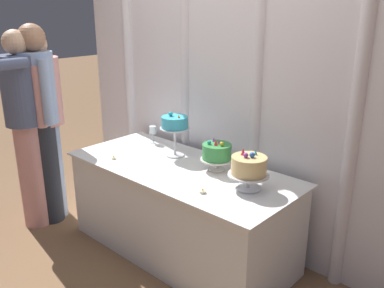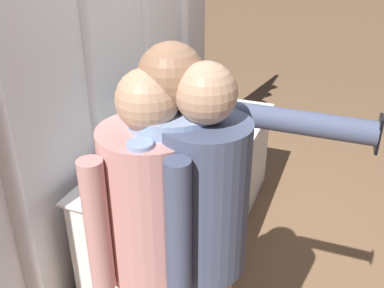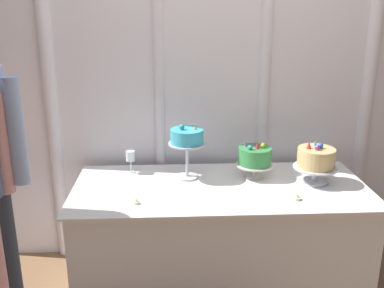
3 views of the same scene
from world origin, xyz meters
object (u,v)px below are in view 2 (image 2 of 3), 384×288
(wine_glass, at_px, (111,162))
(guest_man_pink_jacket, at_px, (175,239))
(guest_man_dark_suit, at_px, (155,260))
(cake_display_center, at_px, (182,109))
(cake_table, at_px, (189,188))
(guest_girl_blue_dress, at_px, (206,257))
(cake_display_rightmost, at_px, (213,92))
(tealight_near_left, at_px, (237,123))
(tealight_far_left, at_px, (194,187))
(cake_display_leftmost, at_px, (154,116))

(wine_glass, distance_m, guest_man_pink_jacket, 0.97)
(guest_man_dark_suit, bearing_deg, cake_display_center, 18.52)
(cake_table, distance_m, guest_man_dark_suit, 1.48)
(cake_display_center, bearing_deg, guest_man_dark_suit, -161.48)
(guest_girl_blue_dress, bearing_deg, guest_man_dark_suit, 102.60)
(cake_display_rightmost, height_order, tealight_near_left, cake_display_rightmost)
(tealight_near_left, distance_m, guest_girl_blue_dress, 1.74)
(tealight_near_left, bearing_deg, wine_glass, 154.44)
(cake_table, relative_size, tealight_far_left, 50.89)
(cake_display_rightmost, height_order, guest_man_dark_suit, guest_man_dark_suit)
(guest_man_dark_suit, bearing_deg, guest_man_pink_jacket, -38.28)
(cake_table, height_order, cake_display_leftmost, cake_display_leftmost)
(guest_man_dark_suit, height_order, guest_man_pink_jacket, guest_man_pink_jacket)
(guest_man_pink_jacket, bearing_deg, guest_girl_blue_dress, -101.17)
(cake_display_leftmost, distance_m, guest_man_pink_jacket, 1.19)
(cake_table, xyz_separation_m, tealight_near_left, (0.42, -0.23, 0.37))
(wine_glass, relative_size, guest_man_pink_jacket, 0.09)
(guest_man_pink_jacket, relative_size, guest_girl_blue_dress, 1.02)
(tealight_near_left, height_order, guest_girl_blue_dress, guest_girl_blue_dress)
(cake_display_center, height_order, tealight_near_left, cake_display_center)
(cake_display_center, distance_m, tealight_near_left, 0.43)
(cake_table, distance_m, cake_display_center, 0.57)
(cake_display_rightmost, distance_m, wine_glass, 1.21)
(tealight_near_left, relative_size, guest_girl_blue_dress, 0.03)
(wine_glass, xyz_separation_m, guest_man_pink_jacket, (-0.66, -0.69, 0.14))
(tealight_far_left, bearing_deg, guest_man_pink_jacket, -164.83)
(cake_display_rightmost, relative_size, guest_man_dark_suit, 0.16)
(cake_display_center, bearing_deg, wine_glass, 172.19)
(cake_table, xyz_separation_m, guest_man_pink_jacket, (-1.24, -0.43, 0.62))
(guest_man_pink_jacket, distance_m, guest_girl_blue_dress, 0.14)
(cake_table, bearing_deg, tealight_near_left, -28.06)
(cake_display_leftmost, distance_m, guest_man_dark_suit, 1.23)
(guest_girl_blue_dress, bearing_deg, tealight_far_left, 23.82)
(wine_glass, distance_m, guest_girl_blue_dress, 1.08)
(tealight_far_left, bearing_deg, cake_display_rightmost, 13.17)
(cake_display_leftmost, bearing_deg, cake_display_center, -1.22)
(cake_table, distance_m, cake_display_rightmost, 0.80)
(cake_display_rightmost, xyz_separation_m, tealight_near_left, (-0.18, -0.25, -0.15))
(tealight_far_left, distance_m, guest_man_dark_suit, 0.84)
(cake_display_rightmost, bearing_deg, guest_girl_blue_dress, -162.36)
(cake_display_center, height_order, wine_glass, cake_display_center)
(cake_display_leftmost, relative_size, guest_girl_blue_dress, 0.21)
(cake_display_leftmost, distance_m, tealight_near_left, 0.78)
(tealight_far_left, height_order, guest_man_pink_jacket, guest_man_pink_jacket)
(cake_display_leftmost, xyz_separation_m, tealight_far_left, (-0.31, -0.39, -0.25))
(cake_display_leftmost, relative_size, guest_man_pink_jacket, 0.21)
(cake_table, xyz_separation_m, tealight_far_left, (-0.51, -0.23, 0.37))
(wine_glass, distance_m, tealight_far_left, 0.50)
(cake_table, bearing_deg, guest_man_pink_jacket, -160.82)
(wine_glass, bearing_deg, cake_table, -23.67)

